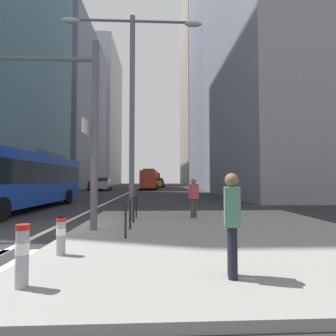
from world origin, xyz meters
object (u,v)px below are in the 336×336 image
at_px(car_receding_near, 157,183).
at_px(pedestrian_walking, 194,196).
at_px(city_bus_red_receding, 149,179).
at_px(city_bus_red_distant, 155,179).
at_px(pedestrian_waiting, 232,219).
at_px(car_oncoming_mid, 104,184).
at_px(city_bus_blue_oncoming, 22,177).
at_px(car_oncoming_far, 97,184).
at_px(street_lamp_post, 132,88).
at_px(bollard_front, 22,252).
at_px(traffic_signal_gantry, 25,103).
at_px(bollard_left, 61,234).
at_px(car_receding_far, 159,183).

bearing_deg(car_receding_near, pedestrian_walking, -88.18).
relative_size(city_bus_red_receding, city_bus_red_distant, 0.95).
bearing_deg(pedestrian_waiting, car_oncoming_mid, 104.59).
relative_size(car_receding_near, pedestrian_waiting, 2.69).
bearing_deg(city_bus_blue_oncoming, city_bus_red_distant, 82.02).
relative_size(city_bus_red_receding, car_receding_near, 2.36).
relative_size(car_receding_near, car_oncoming_far, 1.10).
height_order(city_bus_red_receding, car_oncoming_far, city_bus_red_receding).
relative_size(city_bus_red_receding, street_lamp_post, 1.33).
bearing_deg(car_oncoming_far, street_lamp_post, -74.77).
bearing_deg(city_bus_blue_oncoming, bollard_front, -62.81).
bearing_deg(city_bus_red_receding, street_lamp_post, -89.50).
xyz_separation_m(car_receding_near, car_oncoming_far, (-9.63, -12.64, -0.00)).
height_order(traffic_signal_gantry, bollard_front, traffic_signal_gantry).
height_order(car_receding_near, pedestrian_waiting, car_receding_near).
bearing_deg(pedestrian_walking, pedestrian_waiting, -92.64).
bearing_deg(pedestrian_walking, city_bus_red_receding, 94.70).
distance_m(car_oncoming_far, bollard_left, 36.53).
bearing_deg(car_oncoming_mid, bollard_left, -80.00).
bearing_deg(car_oncoming_mid, pedestrian_walking, -71.86).
xyz_separation_m(city_bus_blue_oncoming, car_receding_far, (7.97, 40.09, -0.85)).
height_order(bollard_front, pedestrian_waiting, pedestrian_waiting).
relative_size(car_receding_far, bollard_left, 5.52).
xyz_separation_m(street_lamp_post, pedestrian_waiting, (2.18, -5.77, -4.21)).
xyz_separation_m(city_bus_red_distant, car_receding_far, (0.92, -10.14, -0.85)).
relative_size(street_lamp_post, bollard_left, 10.33).
height_order(car_oncoming_mid, street_lamp_post, street_lamp_post).
bearing_deg(city_bus_red_distant, traffic_signal_gantry, -93.80).
bearing_deg(city_bus_red_distant, car_oncoming_far, -111.16).
height_order(city_bus_red_receding, traffic_signal_gantry, traffic_signal_gantry).
relative_size(city_bus_red_receding, bollard_front, 11.63).
bearing_deg(street_lamp_post, bollard_front, -99.48).
distance_m(city_bus_red_distant, bollard_left, 59.30).
bearing_deg(car_oncoming_mid, car_receding_far, 60.38).
distance_m(car_receding_far, street_lamp_post, 44.95).
bearing_deg(city_bus_blue_oncoming, bollard_left, -58.94).
distance_m(city_bus_red_receding, car_oncoming_mid, 8.28).
height_order(car_oncoming_mid, car_oncoming_far, same).
bearing_deg(traffic_signal_gantry, car_oncoming_far, 99.17).
bearing_deg(car_receding_far, city_bus_blue_oncoming, -101.24).
height_order(city_bus_blue_oncoming, pedestrian_waiting, city_bus_blue_oncoming).
relative_size(city_bus_blue_oncoming, traffic_signal_gantry, 1.79).
distance_m(city_bus_red_receding, car_oncoming_far, 8.82).
relative_size(car_oncoming_far, pedestrian_waiting, 2.45).
bearing_deg(car_receding_near, car_oncoming_far, -127.30).
distance_m(city_bus_red_receding, traffic_signal_gantry, 36.35).
height_order(city_bus_blue_oncoming, traffic_signal_gantry, traffic_signal_gantry).
height_order(car_oncoming_far, pedestrian_waiting, car_oncoming_far).
xyz_separation_m(city_bus_red_receding, car_oncoming_far, (-8.23, -3.07, -0.85)).
distance_m(car_oncoming_far, street_lamp_post, 32.77).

